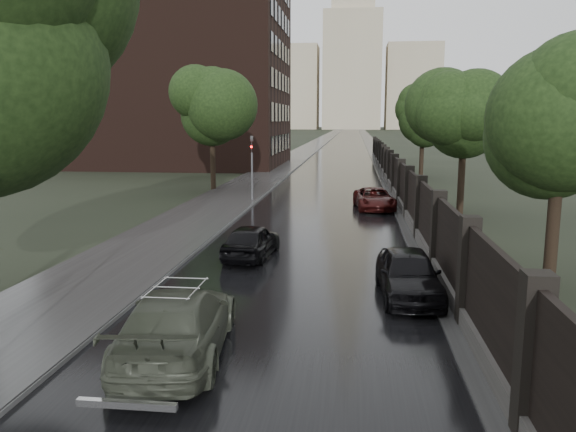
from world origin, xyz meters
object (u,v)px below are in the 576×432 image
(traffic_light, at_px, (252,163))
(car_right_far, at_px, (374,199))
(tree_left_far, at_px, (212,116))
(car_right_near, at_px, (408,274))
(tree_right_c, at_px, (423,120))
(tree_right_b, at_px, (464,120))
(tree_right_a, at_px, (562,120))
(hatchback_left, at_px, (252,241))
(volga_sedan, at_px, (178,323))

(traffic_light, relative_size, car_right_far, 0.92)
(tree_left_far, relative_size, car_right_near, 1.83)
(car_right_near, bearing_deg, tree_right_c, 79.91)
(tree_left_far, height_order, tree_right_b, tree_left_far)
(tree_right_a, height_order, tree_right_c, same)
(tree_right_a, distance_m, hatchback_left, 10.70)
(tree_right_a, height_order, hatchback_left, tree_right_a)
(tree_right_b, bearing_deg, tree_right_a, -90.00)
(tree_left_far, xyz_separation_m, tree_right_b, (15.50, -8.00, -0.29))
(tree_right_a, relative_size, volga_sedan, 1.40)
(tree_right_a, distance_m, volga_sedan, 11.64)
(tree_right_c, height_order, car_right_far, tree_right_c)
(tree_right_a, bearing_deg, volga_sedan, -148.99)
(tree_right_a, xyz_separation_m, car_right_far, (-4.50, 14.89, -4.34))
(traffic_light, relative_size, hatchback_left, 1.08)
(tree_left_far, xyz_separation_m, car_right_far, (11.00, -7.11, -4.64))
(tree_right_b, distance_m, volga_sedan, 22.09)
(traffic_light, bearing_deg, tree_right_b, -14.24)
(car_right_near, height_order, car_right_far, car_right_near)
(tree_right_c, height_order, traffic_light, tree_right_c)
(tree_right_a, relative_size, traffic_light, 1.75)
(tree_right_a, distance_m, tree_right_c, 32.00)
(volga_sedan, bearing_deg, tree_left_far, -83.26)
(traffic_light, bearing_deg, volga_sedan, -83.68)
(tree_right_b, relative_size, traffic_light, 1.75)
(car_right_far, bearing_deg, tree_right_a, -79.33)
(tree_right_a, xyz_separation_m, car_right_near, (-4.10, -0.97, -4.26))
(traffic_light, xyz_separation_m, volga_sedan, (2.50, -22.58, -1.67))
(traffic_light, bearing_deg, car_right_near, -66.79)
(volga_sedan, bearing_deg, tree_right_c, -109.82)
(tree_right_b, xyz_separation_m, car_right_far, (-4.50, 0.89, -4.34))
(tree_right_c, xyz_separation_m, car_right_far, (-4.50, -17.11, -4.34))
(hatchback_left, xyz_separation_m, car_right_far, (4.80, 11.84, -0.03))
(tree_right_b, relative_size, volga_sedan, 1.40)
(tree_right_b, relative_size, car_right_far, 1.61)
(traffic_light, distance_m, car_right_near, 19.62)
(tree_left_far, height_order, hatchback_left, tree_left_far)
(tree_left_far, distance_m, tree_right_b, 17.45)
(volga_sedan, distance_m, car_right_far, 21.03)
(tree_right_b, height_order, car_right_far, tree_right_b)
(tree_left_far, distance_m, car_right_near, 26.04)
(car_right_near, bearing_deg, traffic_light, 110.20)
(traffic_light, bearing_deg, tree_left_far, 126.47)
(tree_right_c, distance_m, traffic_light, 19.26)
(volga_sedan, height_order, car_right_far, volga_sedan)
(tree_right_a, bearing_deg, tree_right_b, 90.00)
(tree_right_c, height_order, hatchback_left, tree_right_c)
(volga_sedan, xyz_separation_m, car_right_near, (5.20, 4.62, -0.04))
(tree_left_far, relative_size, traffic_light, 1.85)
(car_right_near, bearing_deg, volga_sedan, -141.36)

